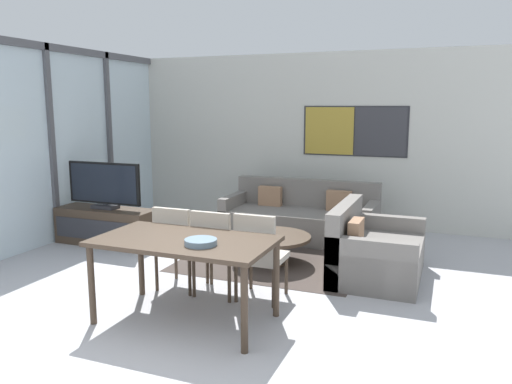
{
  "coord_description": "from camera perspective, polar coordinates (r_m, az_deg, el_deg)",
  "views": [
    {
      "loc": [
        2.25,
        -2.94,
        1.95
      ],
      "look_at": [
        0.13,
        2.44,
        0.95
      ],
      "focal_mm": 35.0,
      "sensor_mm": 36.0,
      "label": 1
    }
  ],
  "objects": [
    {
      "name": "sofa_main",
      "position": [
        7.51,
        5.17,
        -3.12
      ],
      "size": [
        2.24,
        0.94,
        0.84
      ],
      "color": "slate",
      "rests_on": "ground_plane"
    },
    {
      "name": "window_wall_left",
      "position": [
        7.64,
        -22.5,
        5.94
      ],
      "size": [
        0.07,
        5.11,
        2.8
      ],
      "color": "silver",
      "rests_on": "ground_plane"
    },
    {
      "name": "tv_console",
      "position": [
        7.43,
        -16.74,
        -3.76
      ],
      "size": [
        1.46,
        0.49,
        0.52
      ],
      "color": "#423326",
      "rests_on": "ground_plane"
    },
    {
      "name": "fruit_bowl",
      "position": [
        4.33,
        -6.33,
        -5.64
      ],
      "size": [
        0.28,
        0.28,
        0.05
      ],
      "color": "slate",
      "rests_on": "dining_table"
    },
    {
      "name": "area_rug",
      "position": [
        6.36,
        1.7,
        -8.0
      ],
      "size": [
        2.24,
        1.64,
        0.01
      ],
      "color": "#473D38",
      "rests_on": "ground_plane"
    },
    {
      "name": "dining_chair_left",
      "position": [
        5.38,
        -8.91,
        -5.79
      ],
      "size": [
        0.46,
        0.46,
        0.91
      ],
      "color": "#B2A899",
      "rests_on": "ground_plane"
    },
    {
      "name": "sofa_side",
      "position": [
        5.94,
        13.0,
        -6.84
      ],
      "size": [
        0.94,
        1.36,
        0.84
      ],
      "rotation": [
        0.0,
        0.0,
        1.57
      ],
      "color": "slate",
      "rests_on": "ground_plane"
    },
    {
      "name": "television",
      "position": [
        7.32,
        -16.97,
        0.7
      ],
      "size": [
        1.18,
        0.2,
        0.66
      ],
      "color": "#2D2D33",
      "rests_on": "tv_console"
    },
    {
      "name": "coffee_table",
      "position": [
        6.28,
        1.71,
        -5.74
      ],
      "size": [
        1.0,
        1.0,
        0.35
      ],
      "color": "#423326",
      "rests_on": "ground_plane"
    },
    {
      "name": "wall_back",
      "position": [
        8.37,
        6.08,
        6.04
      ],
      "size": [
        7.09,
        0.09,
        2.8
      ],
      "color": "silver",
      "rests_on": "ground_plane"
    },
    {
      "name": "dining_chair_right",
      "position": [
        5.01,
        0.33,
        -6.84
      ],
      "size": [
        0.46,
        0.46,
        0.91
      ],
      "color": "#B2A899",
      "rests_on": "ground_plane"
    },
    {
      "name": "dining_table",
      "position": [
        4.57,
        -8.14,
        -6.28
      ],
      "size": [
        1.61,
        0.89,
        0.77
      ],
      "color": "#423326",
      "rests_on": "ground_plane"
    },
    {
      "name": "ground_plane",
      "position": [
        4.19,
        -14.84,
        -18.31
      ],
      "size": [
        24.0,
        24.0,
        0.0
      ],
      "primitive_type": "plane",
      "color": "#B2B2B7"
    },
    {
      "name": "dining_chair_centre",
      "position": [
        5.16,
        -4.58,
        -6.39
      ],
      "size": [
        0.46,
        0.46,
        0.91
      ],
      "color": "#B2A899",
      "rests_on": "ground_plane"
    }
  ]
}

